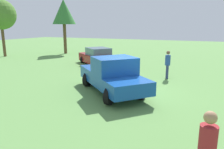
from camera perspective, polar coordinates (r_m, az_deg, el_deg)
The scene contains 6 objects.
ground_plane at distance 10.62m, azimuth 4.44°, elevation -4.87°, with size 80.00×80.00×0.00m, color #5B8C47.
pickup_truck at distance 10.33m, azimuth 0.27°, elevation -0.02°, with size 4.61×4.79×1.80m.
sedan_near at distance 18.04m, azimuth -3.87°, elevation 4.67°, with size 4.15×4.53×1.45m.
person_visitor at distance 13.68m, azimuth 14.63°, elevation 3.01°, with size 0.40×0.40×1.73m.
tree_back_left at distance 25.62m, azimuth -27.60°, elevation 13.95°, with size 3.09×3.09×5.89m.
tree_back_right at distance 25.97m, azimuth -12.76°, elevation 15.87°, with size 2.67×2.67×6.16m.
Camera 1 is at (9.53, 3.37, 3.24)m, focal length 34.26 mm.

